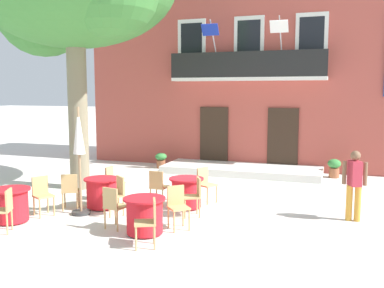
% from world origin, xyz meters
% --- Properties ---
extents(ground_plane, '(120.00, 120.00, 0.00)m').
position_xyz_m(ground_plane, '(0.00, 0.00, 0.00)').
color(ground_plane, silver).
extents(building_facade, '(13.00, 5.09, 7.50)m').
position_xyz_m(building_facade, '(0.23, 6.99, 3.75)').
color(building_facade, '#B24C42').
rests_on(building_facade, ground).
extents(entrance_step_platform, '(5.55, 1.95, 0.25)m').
position_xyz_m(entrance_step_platform, '(0.23, 4.03, 0.12)').
color(entrance_step_platform, silver).
rests_on(entrance_step_platform, ground).
extents(cafe_table_near_tree, '(0.86, 0.86, 0.76)m').
position_xyz_m(cafe_table_near_tree, '(-2.06, -1.64, 0.39)').
color(cafe_table_near_tree, red).
rests_on(cafe_table_near_tree, ground).
extents(cafe_chair_near_tree_0, '(0.41, 0.41, 0.91)m').
position_xyz_m(cafe_chair_near_tree_0, '(-2.16, -0.89, 0.53)').
color(cafe_chair_near_tree_0, tan).
rests_on(cafe_chair_near_tree_0, ground).
extents(cafe_chair_near_tree_1, '(0.54, 0.54, 0.91)m').
position_xyz_m(cafe_chair_near_tree_1, '(-2.69, -2.06, 0.53)').
color(cafe_chair_near_tree_1, tan).
rests_on(cafe_chair_near_tree_1, ground).
extents(cafe_chair_near_tree_2, '(0.56, 0.56, 0.91)m').
position_xyz_m(cafe_chair_near_tree_2, '(-1.42, -2.04, 0.53)').
color(cafe_chair_near_tree_2, tan).
rests_on(cafe_chair_near_tree_2, ground).
extents(cafe_table_middle, '(0.86, 0.86, 0.76)m').
position_xyz_m(cafe_table_middle, '(-0.19, -3.10, 0.39)').
color(cafe_table_middle, red).
rests_on(cafe_table_middle, ground).
extents(cafe_chair_middle_0, '(0.57, 0.57, 0.91)m').
position_xyz_m(cafe_chair_middle_0, '(0.31, -2.54, 0.53)').
color(cafe_chair_middle_0, tan).
rests_on(cafe_chair_middle_0, ground).
extents(cafe_chair_middle_1, '(0.47, 0.47, 0.91)m').
position_xyz_m(cafe_chair_middle_1, '(-0.94, -3.02, 0.53)').
color(cafe_chair_middle_1, tan).
rests_on(cafe_chair_middle_1, ground).
extents(cafe_chair_middle_2, '(0.53, 0.53, 0.91)m').
position_xyz_m(cafe_chair_middle_2, '(0.20, -3.74, 0.53)').
color(cafe_chair_middle_2, tan).
rests_on(cafe_chair_middle_2, ground).
extents(cafe_table_front, '(0.86, 0.86, 0.76)m').
position_xyz_m(cafe_table_front, '(-0.07, -0.93, 0.39)').
color(cafe_table_front, red).
rests_on(cafe_table_front, ground).
extents(cafe_chair_front_0, '(0.54, 0.54, 0.91)m').
position_xyz_m(cafe_chair_front_0, '(0.21, -0.23, 0.53)').
color(cafe_chair_front_0, tan).
rests_on(cafe_chair_front_0, ground).
extents(cafe_chair_front_1, '(0.42, 0.42, 0.91)m').
position_xyz_m(cafe_chair_front_1, '(-0.82, -0.97, 0.53)').
color(cafe_chair_front_1, tan).
rests_on(cafe_chair_front_1, ground).
extents(cafe_chair_front_2, '(0.54, 0.54, 0.91)m').
position_xyz_m(cafe_chair_front_2, '(0.35, -1.56, 0.53)').
color(cafe_chair_front_2, tan).
rests_on(cafe_chair_front_2, ground).
extents(cafe_table_far_side, '(0.86, 0.86, 0.76)m').
position_xyz_m(cafe_table_far_side, '(-3.36, -3.33, 0.39)').
color(cafe_table_far_side, red).
rests_on(cafe_table_far_side, ground).
extents(cafe_chair_far_side_0, '(0.54, 0.54, 0.91)m').
position_xyz_m(cafe_chair_far_side_0, '(-2.96, -3.96, 0.53)').
color(cafe_chair_far_side_0, tan).
rests_on(cafe_chair_far_side_0, ground).
extents(cafe_chair_far_side_1, '(0.54, 0.54, 0.91)m').
position_xyz_m(cafe_chair_far_side_1, '(-3.06, -2.63, 0.53)').
color(cafe_chair_far_side_1, tan).
rests_on(cafe_chair_far_side_1, ground).
extents(cafe_umbrella, '(0.44, 0.44, 2.55)m').
position_xyz_m(cafe_umbrella, '(-2.24, -2.28, 1.67)').
color(cafe_umbrella, '#997A56').
rests_on(cafe_umbrella, ground).
extents(ground_planter_left, '(0.43, 0.43, 0.58)m').
position_xyz_m(ground_planter_left, '(-2.90, 4.06, 0.33)').
color(ground_planter_left, '#995638').
rests_on(ground_planter_left, ground).
extents(ground_planter_right, '(0.44, 0.44, 0.63)m').
position_xyz_m(ground_planter_right, '(3.35, 4.29, 0.36)').
color(ground_planter_right, '#995638').
rests_on(ground_planter_right, ground).
extents(pedestrian_near_entrance, '(0.53, 0.39, 1.60)m').
position_xyz_m(pedestrian_near_entrance, '(3.85, -0.72, 0.90)').
color(pedestrian_near_entrance, gold).
rests_on(pedestrian_near_entrance, ground).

